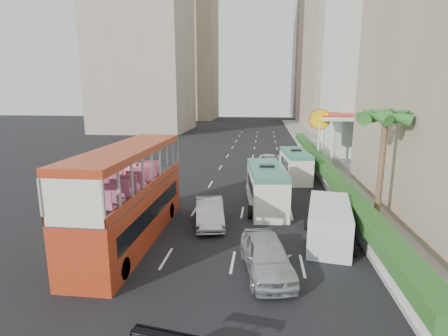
# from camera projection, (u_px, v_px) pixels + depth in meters

# --- Properties ---
(ground_plane) EXTENTS (200.00, 200.00, 0.00)m
(ground_plane) POSITION_uv_depth(u_px,v_px,m) (244.00, 245.00, 18.20)
(ground_plane) COLOR black
(ground_plane) RESTS_ON ground
(double_decker_bus) EXTENTS (2.50, 11.00, 5.06)m
(double_decker_bus) POSITION_uv_depth(u_px,v_px,m) (130.00, 194.00, 18.34)
(double_decker_bus) COLOR #AA3317
(double_decker_bus) RESTS_ON ground
(car_silver_lane_a) EXTENTS (2.41, 4.76, 1.50)m
(car_silver_lane_a) POSITION_uv_depth(u_px,v_px,m) (210.00, 224.00, 21.08)
(car_silver_lane_a) COLOR #B0B3B7
(car_silver_lane_a) RESTS_ON ground
(car_silver_lane_b) EXTENTS (2.81, 5.03, 1.62)m
(car_silver_lane_b) POSITION_uv_depth(u_px,v_px,m) (266.00, 273.00, 15.36)
(car_silver_lane_b) COLOR #B0B3B7
(car_silver_lane_b) RESTS_ON ground
(van_asset) EXTENTS (2.88, 5.30, 1.41)m
(van_asset) POSITION_uv_depth(u_px,v_px,m) (268.00, 168.00, 36.69)
(van_asset) COLOR silver
(van_asset) RESTS_ON ground
(minibus_near) EXTENTS (2.89, 6.70, 2.88)m
(minibus_near) POSITION_uv_depth(u_px,v_px,m) (266.00, 187.00, 23.79)
(minibus_near) COLOR silver
(minibus_near) RESTS_ON ground
(minibus_far) EXTENTS (2.61, 6.10, 2.63)m
(minibus_far) POSITION_uv_depth(u_px,v_px,m) (295.00, 165.00, 31.75)
(minibus_far) COLOR silver
(minibus_far) RESTS_ON ground
(panel_van_near) EXTENTS (2.83, 5.38, 2.05)m
(panel_van_near) POSITION_uv_depth(u_px,v_px,m) (329.00, 223.00, 18.40)
(panel_van_near) COLOR silver
(panel_van_near) RESTS_ON ground
(panel_van_far) EXTENTS (2.02, 4.67, 1.84)m
(panel_van_far) POSITION_uv_depth(u_px,v_px,m) (297.00, 161.00, 35.78)
(panel_van_far) COLOR silver
(panel_van_far) RESTS_ON ground
(sidewalk) EXTENTS (6.00, 120.00, 0.18)m
(sidewalk) POSITION_uv_depth(u_px,v_px,m) (332.00, 159.00, 41.46)
(sidewalk) COLOR #99968C
(sidewalk) RESTS_ON ground
(kerb_wall) EXTENTS (0.30, 44.00, 1.00)m
(kerb_wall) POSITION_uv_depth(u_px,v_px,m) (323.00, 174.00, 30.97)
(kerb_wall) COLOR silver
(kerb_wall) RESTS_ON sidewalk
(hedge) EXTENTS (1.10, 44.00, 0.70)m
(hedge) POSITION_uv_depth(u_px,v_px,m) (323.00, 165.00, 30.79)
(hedge) COLOR #2D6626
(hedge) RESTS_ON kerb_wall
(palm_tree) EXTENTS (0.36, 0.36, 6.40)m
(palm_tree) POSITION_uv_depth(u_px,v_px,m) (381.00, 169.00, 20.51)
(palm_tree) COLOR brown
(palm_tree) RESTS_ON sidewalk
(shell_station) EXTENTS (6.50, 8.00, 5.50)m
(shell_station) POSITION_uv_depth(u_px,v_px,m) (346.00, 139.00, 38.85)
(shell_station) COLOR silver
(shell_station) RESTS_ON ground
(tower_mid) EXTENTS (16.00, 16.00, 50.00)m
(tower_mid) POSITION_uv_depth(u_px,v_px,m) (356.00, 2.00, 67.29)
(tower_mid) COLOR #B2A28C
(tower_mid) RESTS_ON ground
(tower_far_a) EXTENTS (14.00, 14.00, 44.00)m
(tower_far_a) POSITION_uv_depth(u_px,v_px,m) (328.00, 38.00, 91.34)
(tower_far_a) COLOR tan
(tower_far_a) RESTS_ON ground
(tower_far_b) EXTENTS (14.00, 14.00, 40.00)m
(tower_far_b) POSITION_uv_depth(u_px,v_px,m) (316.00, 55.00, 113.13)
(tower_far_b) COLOR #B2A28C
(tower_far_b) RESTS_ON ground
(tower_left_b) EXTENTS (16.00, 16.00, 46.00)m
(tower_left_b) POSITION_uv_depth(u_px,v_px,m) (188.00, 41.00, 103.25)
(tower_left_b) COLOR tan
(tower_left_b) RESTS_ON ground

